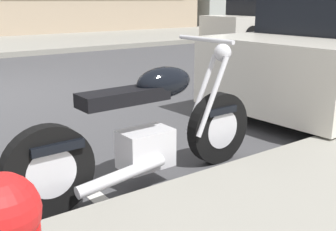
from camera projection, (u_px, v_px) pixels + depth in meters
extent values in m
cube|color=gray|center=(236.00, 31.00, 18.03)|extent=(120.00, 5.00, 0.14)
cube|color=silver|center=(76.00, 179.00, 3.32)|extent=(0.12, 2.20, 0.01)
cylinder|color=black|center=(218.00, 128.00, 3.62)|extent=(0.63, 0.13, 0.63)
cylinder|color=silver|center=(218.00, 128.00, 3.62)|extent=(0.35, 0.13, 0.35)
cylinder|color=black|center=(49.00, 171.00, 2.71)|extent=(0.63, 0.13, 0.63)
cylinder|color=silver|center=(49.00, 171.00, 2.71)|extent=(0.35, 0.13, 0.35)
cube|color=silver|center=(146.00, 148.00, 3.17)|extent=(0.41, 0.27, 0.30)
cube|color=black|center=(124.00, 96.00, 2.94)|extent=(0.69, 0.24, 0.10)
ellipsoid|color=black|center=(164.00, 82.00, 3.14)|extent=(0.49, 0.25, 0.24)
cube|color=black|center=(54.00, 145.00, 2.69)|extent=(0.37, 0.19, 0.06)
cube|color=black|center=(217.00, 109.00, 3.56)|extent=(0.32, 0.17, 0.06)
cylinder|color=silver|center=(201.00, 94.00, 3.50)|extent=(0.34, 0.05, 0.65)
cylinder|color=silver|center=(213.00, 97.00, 3.39)|extent=(0.34, 0.05, 0.65)
cylinder|color=silver|center=(205.00, 39.00, 3.30)|extent=(0.05, 0.62, 0.04)
sphere|color=silver|center=(223.00, 53.00, 3.45)|extent=(0.15, 0.15, 0.15)
cylinder|color=silver|center=(122.00, 175.00, 2.91)|extent=(0.71, 0.11, 0.16)
cylinder|color=black|center=(239.00, 84.00, 5.55)|extent=(0.63, 0.25, 0.62)
cube|color=beige|center=(263.00, 26.00, 14.12)|extent=(4.20, 1.91, 0.73)
cube|color=black|center=(264.00, 7.00, 13.97)|extent=(2.08, 1.70, 0.53)
cylinder|color=black|center=(250.00, 36.00, 12.81)|extent=(0.63, 0.24, 0.62)
cylinder|color=black|center=(217.00, 32.00, 14.09)|extent=(0.63, 0.24, 0.62)
cylinder|color=black|center=(307.00, 32.00, 14.27)|extent=(0.63, 0.24, 0.62)
cylinder|color=black|center=(272.00, 29.00, 15.56)|extent=(0.63, 0.24, 0.62)
sphere|color=red|center=(1.00, 212.00, 1.22)|extent=(0.24, 0.24, 0.24)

